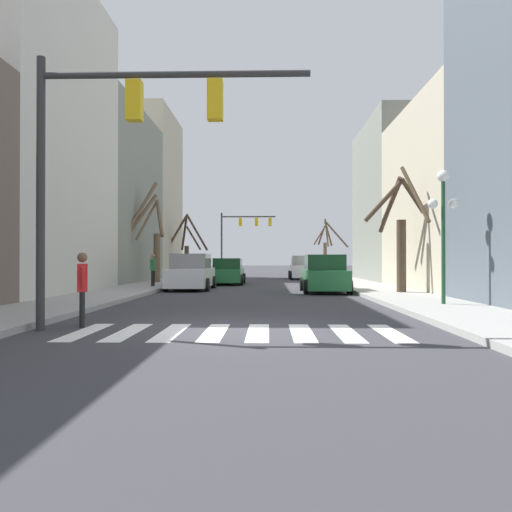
# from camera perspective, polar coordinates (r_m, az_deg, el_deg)

# --- Properties ---
(ground_plane) EXTENTS (240.00, 240.00, 0.00)m
(ground_plane) POSITION_cam_1_polar(r_m,az_deg,el_deg) (11.01, -2.06, -8.26)
(ground_plane) COLOR #38383D
(sidewalk_right) EXTENTS (2.82, 90.00, 0.15)m
(sidewalk_right) POSITION_cam_1_polar(r_m,az_deg,el_deg) (12.13, 26.79, -7.13)
(sidewalk_right) COLOR #9E9E99
(sidewalk_right) RESTS_ON ground_plane
(building_row_left) EXTENTS (6.00, 40.67, 13.62)m
(building_row_left) POSITION_cam_1_polar(r_m,az_deg,el_deg) (29.42, -20.54, 8.23)
(building_row_left) COLOR #66564C
(building_row_left) RESTS_ON ground_plane
(building_row_right) EXTENTS (6.00, 34.16, 13.77)m
(building_row_right) POSITION_cam_1_polar(r_m,az_deg,el_deg) (23.30, 26.10, 10.48)
(building_row_right) COLOR #515B66
(building_row_right) RESTS_ON ground_plane
(crosswalk_stripes) EXTENTS (6.75, 2.60, 0.01)m
(crosswalk_stripes) POSITION_cam_1_polar(r_m,az_deg,el_deg) (10.39, -2.27, -8.72)
(crosswalk_stripes) COLOR white
(crosswalk_stripes) RESTS_ON ground_plane
(traffic_signal_near) EXTENTS (5.79, 0.28, 5.80)m
(traffic_signal_near) POSITION_cam_1_polar(r_m,az_deg,el_deg) (11.20, -15.43, 13.39)
(traffic_signal_near) COLOR #2D2D2D
(traffic_signal_near) RESTS_ON ground_plane
(traffic_signal_far) EXTENTS (5.63, 0.28, 6.33)m
(traffic_signal_far) POSITION_cam_1_polar(r_m,az_deg,el_deg) (51.32, -1.70, 3.09)
(traffic_signal_far) COLOR #2D2D2D
(traffic_signal_far) RESTS_ON ground_plane
(street_lamp_right_corner) EXTENTS (0.95, 0.36, 4.11)m
(street_lamp_right_corner) POSITION_cam_1_polar(r_m,az_deg,el_deg) (16.40, 20.61, 5.07)
(street_lamp_right_corner) COLOR #1E4C2D
(street_lamp_right_corner) RESTS_ON sidewalk_right
(car_at_intersection) EXTENTS (2.09, 4.17, 1.73)m
(car_at_intersection) POSITION_cam_1_polar(r_m,az_deg,el_deg) (23.11, 7.83, -2.16)
(car_at_intersection) COLOR #236B38
(car_at_intersection) RESTS_ON ground_plane
(car_parked_left_near) EXTENTS (2.03, 4.15, 1.81)m
(car_parked_left_near) POSITION_cam_1_polar(r_m,az_deg,el_deg) (38.65, 5.30, -1.42)
(car_parked_left_near) COLOR white
(car_parked_left_near) RESTS_ON ground_plane
(car_parked_right_mid) EXTENTS (2.02, 4.34, 1.59)m
(car_parked_right_mid) POSITION_cam_1_polar(r_m,az_deg,el_deg) (30.44, -3.23, -1.85)
(car_parked_right_mid) COLOR #236B38
(car_parked_right_mid) RESTS_ON ground_plane
(car_parked_right_near) EXTENTS (2.16, 4.63, 1.80)m
(car_parked_right_near) POSITION_cam_1_polar(r_m,az_deg,el_deg) (25.14, -7.44, -1.95)
(car_parked_right_near) COLOR white
(car_parked_right_near) RESTS_ON ground_plane
(pedestrian_near_right_corner) EXTENTS (0.34, 0.69, 1.66)m
(pedestrian_near_right_corner) POSITION_cam_1_polar(r_m,az_deg,el_deg) (11.84, -19.24, -2.91)
(pedestrian_near_right_corner) COLOR black
(pedestrian_near_right_corner) RESTS_ON ground_plane
(pedestrian_on_left_sidewalk) EXTENTS (0.23, 0.72, 1.67)m
(pedestrian_on_left_sidewalk) POSITION_cam_1_polar(r_m,az_deg,el_deg) (26.20, -11.70, -1.22)
(pedestrian_on_left_sidewalk) COLOR black
(pedestrian_on_left_sidewalk) RESTS_ON sidewalk_left
(street_tree_right_near) EXTENTS (3.05, 3.80, 5.28)m
(street_tree_right_near) POSITION_cam_1_polar(r_m,az_deg,el_deg) (21.93, 16.10, 2.93)
(street_tree_right_near) COLOR #473828
(street_tree_right_near) RESTS_ON sidewalk_right
(street_tree_right_far) EXTENTS (2.16, 2.07, 6.08)m
(street_tree_right_far) POSITION_cam_1_polar(r_m,az_deg,el_deg) (30.48, -11.86, 2.36)
(street_tree_right_far) COLOR brown
(street_tree_right_far) RESTS_ON sidewalk_left
(street_tree_left_near) EXTENTS (2.94, 1.42, 4.91)m
(street_tree_left_near) POSITION_cam_1_polar(r_m,az_deg,el_deg) (43.23, 8.03, 0.97)
(street_tree_left_near) COLOR brown
(street_tree_left_near) RESTS_ON sidewalk_right
(street_tree_left_mid) EXTENTS (3.64, 1.80, 5.04)m
(street_tree_left_mid) POSITION_cam_1_polar(r_m,az_deg,el_deg) (40.38, -7.95, 1.12)
(street_tree_left_mid) COLOR #473828
(street_tree_left_mid) RESTS_ON sidewalk_left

